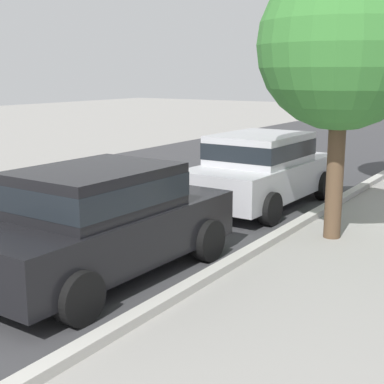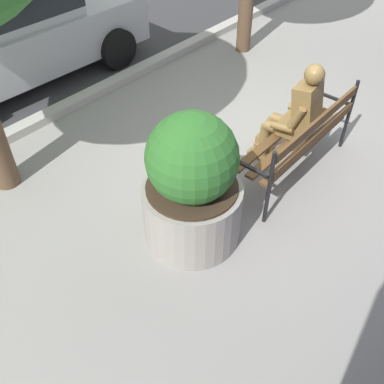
{
  "view_description": "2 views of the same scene",
  "coord_description": "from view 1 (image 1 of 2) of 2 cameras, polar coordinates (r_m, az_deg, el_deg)",
  "views": [
    {
      "loc": [
        -11.62,
        -0.85,
        2.79
      ],
      "look_at": [
        -3.82,
        4.2,
        0.8
      ],
      "focal_mm": 52.02,
      "sensor_mm": 36.0,
      "label": 1
    },
    {
      "loc": [
        -3.99,
        -2.1,
        3.57
      ],
      "look_at": [
        -1.65,
        -0.01,
        0.6
      ],
      "focal_mm": 41.79,
      "sensor_mm": 36.0,
      "label": 2
    }
  ],
  "objects": [
    {
      "name": "street_surface",
      "position": [
        14.58,
        -2.72,
        1.05
      ],
      "size": [
        60.0,
        9.0,
        0.01
      ],
      "primitive_type": "cube",
      "color": "#38383A",
      "rests_on": "ground"
    },
    {
      "name": "curb_stone",
      "position": [
        12.51,
        14.67,
        -0.92
      ],
      "size": [
        60.0,
        0.2,
        0.12
      ],
      "primitive_type": "cube",
      "color": "#B2AFA8",
      "rests_on": "ground"
    },
    {
      "name": "street_tree_near_bench",
      "position": [
        9.61,
        15.12,
        14.22
      ],
      "size": [
        2.77,
        2.77,
        4.62
      ],
      "color": "brown",
      "rests_on": "ground"
    },
    {
      "name": "parked_car_black",
      "position": [
        7.74,
        -9.25,
        -2.68
      ],
      "size": [
        4.14,
        2.01,
        1.56
      ],
      "color": "black",
      "rests_on": "ground"
    },
    {
      "name": "parked_car_silver",
      "position": [
        11.84,
        7.17,
        2.5
      ],
      "size": [
        4.14,
        2.01,
        1.56
      ],
      "color": "#B7B7BC",
      "rests_on": "ground"
    }
  ]
}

